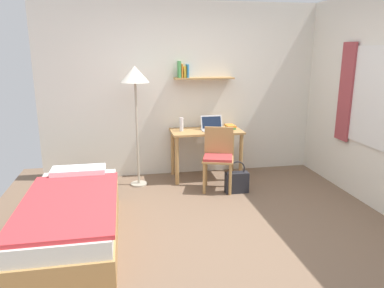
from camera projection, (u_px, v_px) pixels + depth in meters
name	position (u px, v px, depth m)	size (l,w,h in m)	color
ground_plane	(220.00, 230.00, 3.95)	(5.28, 5.28, 0.00)	brown
wall_back	(188.00, 90.00, 5.55)	(4.40, 0.27, 2.60)	silver
bed	(72.00, 218.00, 3.70)	(0.91, 1.90, 0.54)	#B2844C
desk	(206.00, 139.00, 5.46)	(1.05, 0.54, 0.74)	#B2844C
desk_chair	(218.00, 155.00, 5.02)	(0.51, 0.49, 0.87)	#B2844C
standing_lamp	(135.00, 81.00, 4.92)	(0.39, 0.39, 1.69)	#B2A893
laptop	(212.00, 126.00, 5.43)	(0.33, 0.23, 0.21)	#B7BABF
water_bottle	(181.00, 124.00, 5.34)	(0.06, 0.06, 0.20)	silver
book_stack	(230.00, 127.00, 5.53)	(0.16, 0.22, 0.06)	#4CA856
handbag	(237.00, 182.00, 4.96)	(0.32, 0.12, 0.45)	#232328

